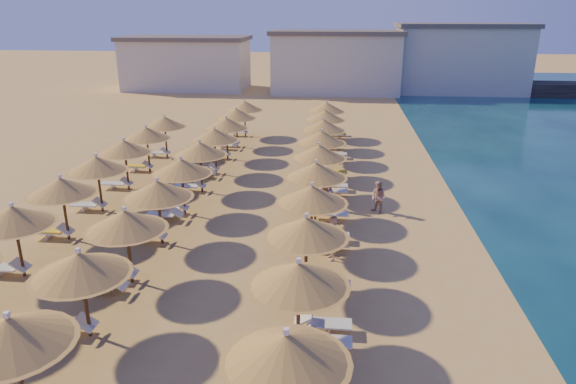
# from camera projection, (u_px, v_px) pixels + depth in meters

# --- Properties ---
(ground) EXTENTS (220.00, 220.00, 0.00)m
(ground) POSITION_uv_depth(u_px,v_px,m) (245.00, 252.00, 21.21)
(ground) COLOR tan
(ground) RESTS_ON ground
(jetty) EXTENTS (30.05, 4.40, 1.50)m
(jetty) POSITION_uv_depth(u_px,v_px,m) (538.00, 89.00, 60.76)
(jetty) COLOR black
(jetty) RESTS_ON ground
(hotel_blocks) EXTENTS (49.48, 10.38, 8.10)m
(hotel_blocks) POSITION_uv_depth(u_px,v_px,m) (336.00, 61.00, 63.02)
(hotel_blocks) COLOR beige
(hotel_blocks) RESTS_ON ground
(parasol_row_east) EXTENTS (2.97, 36.49, 2.96)m
(parasol_row_east) POSITION_uv_depth(u_px,v_px,m) (316.00, 171.00, 23.81)
(parasol_row_east) COLOR brown
(parasol_row_east) RESTS_ON ground
(parasol_row_west) EXTENTS (2.97, 36.49, 2.96)m
(parasol_row_west) POSITION_uv_depth(u_px,v_px,m) (182.00, 167.00, 24.41)
(parasol_row_west) COLOR brown
(parasol_row_west) RESTS_ON ground
(parasol_row_inland) EXTENTS (2.97, 23.08, 2.96)m
(parasol_row_inland) POSITION_uv_depth(u_px,v_px,m) (97.00, 165.00, 24.81)
(parasol_row_inland) COLOR brown
(parasol_row_inland) RESTS_ON ground
(loungers) EXTENTS (13.79, 35.01, 0.66)m
(loungers) POSITION_uv_depth(u_px,v_px,m) (221.00, 209.00, 24.87)
(loungers) COLOR white
(loungers) RESTS_ON ground
(beachgoer_a) EXTENTS (0.62, 0.77, 1.84)m
(beachgoer_a) POSITION_uv_depth(u_px,v_px,m) (332.00, 238.00, 20.33)
(beachgoer_a) COLOR tan
(beachgoer_a) RESTS_ON ground
(beachgoer_c) EXTENTS (1.12, 0.82, 1.76)m
(beachgoer_c) POSITION_uv_depth(u_px,v_px,m) (324.00, 192.00, 25.69)
(beachgoer_c) COLOR tan
(beachgoer_c) RESTS_ON ground
(beachgoer_b) EXTENTS (1.00, 0.98, 1.62)m
(beachgoer_b) POSITION_uv_depth(u_px,v_px,m) (378.00, 197.00, 25.13)
(beachgoer_b) COLOR tan
(beachgoer_b) RESTS_ON ground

